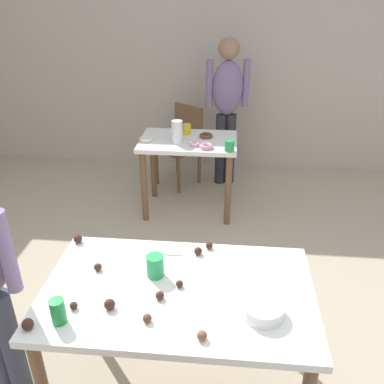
{
  "coord_description": "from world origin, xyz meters",
  "views": [
    {
      "loc": [
        0.15,
        -1.65,
        2.11
      ],
      "look_at": [
        -0.06,
        0.65,
        0.9
      ],
      "focal_mm": 38.53,
      "sensor_mm": 36.0,
      "label": 1
    }
  ],
  "objects_px": {
    "dining_table_far": "(188,153)",
    "dining_table_near": "(178,303)",
    "person_adult_far": "(227,100)",
    "soda_can": "(58,311)",
    "mixing_bowl": "(263,310)",
    "chair_far_table": "(182,140)",
    "pitcher_far": "(177,132)"
  },
  "relations": [
    {
      "from": "dining_table_far",
      "to": "pitcher_far",
      "type": "distance_m",
      "value": 0.27
    },
    {
      "from": "person_adult_far",
      "to": "soda_can",
      "type": "bearing_deg",
      "value": -102.59
    },
    {
      "from": "mixing_bowl",
      "to": "soda_can",
      "type": "distance_m",
      "value": 0.91
    },
    {
      "from": "dining_table_far",
      "to": "soda_can",
      "type": "height_order",
      "value": "soda_can"
    },
    {
      "from": "dining_table_near",
      "to": "soda_can",
      "type": "bearing_deg",
      "value": -151.62
    },
    {
      "from": "pitcher_far",
      "to": "dining_table_far",
      "type": "bearing_deg",
      "value": 41.92
    },
    {
      "from": "dining_table_near",
      "to": "chair_far_table",
      "type": "xyz_separation_m",
      "value": [
        -0.3,
        2.73,
        -0.16
      ]
    },
    {
      "from": "mixing_bowl",
      "to": "soda_can",
      "type": "bearing_deg",
      "value": -171.85
    },
    {
      "from": "pitcher_far",
      "to": "person_adult_far",
      "type": "bearing_deg",
      "value": 59.73
    },
    {
      "from": "dining_table_far",
      "to": "chair_far_table",
      "type": "xyz_separation_m",
      "value": [
        -0.13,
        0.65,
        -0.12
      ]
    },
    {
      "from": "dining_table_far",
      "to": "dining_table_near",
      "type": "bearing_deg",
      "value": -85.49
    },
    {
      "from": "soda_can",
      "to": "mixing_bowl",
      "type": "bearing_deg",
      "value": 8.15
    },
    {
      "from": "dining_table_near",
      "to": "mixing_bowl",
      "type": "bearing_deg",
      "value": -18.91
    },
    {
      "from": "dining_table_near",
      "to": "soda_can",
      "type": "height_order",
      "value": "soda_can"
    },
    {
      "from": "dining_table_far",
      "to": "mixing_bowl",
      "type": "xyz_separation_m",
      "value": [
        0.57,
        -2.22,
        0.17
      ]
    },
    {
      "from": "dining_table_near",
      "to": "chair_far_table",
      "type": "relative_size",
      "value": 1.53
    },
    {
      "from": "dining_table_far",
      "to": "soda_can",
      "type": "bearing_deg",
      "value": -97.99
    },
    {
      "from": "person_adult_far",
      "to": "mixing_bowl",
      "type": "bearing_deg",
      "value": -85.54
    },
    {
      "from": "mixing_bowl",
      "to": "soda_can",
      "type": "relative_size",
      "value": 1.55
    },
    {
      "from": "dining_table_far",
      "to": "chair_far_table",
      "type": "height_order",
      "value": "chair_far_table"
    },
    {
      "from": "chair_far_table",
      "to": "pitcher_far",
      "type": "height_order",
      "value": "pitcher_far"
    },
    {
      "from": "dining_table_near",
      "to": "chair_far_table",
      "type": "height_order",
      "value": "chair_far_table"
    },
    {
      "from": "person_adult_far",
      "to": "soda_can",
      "type": "xyz_separation_m",
      "value": [
        -0.67,
        -3.01,
        -0.15
      ]
    },
    {
      "from": "chair_far_table",
      "to": "person_adult_far",
      "type": "relative_size",
      "value": 0.55
    },
    {
      "from": "dining_table_near",
      "to": "person_adult_far",
      "type": "relative_size",
      "value": 0.84
    },
    {
      "from": "chair_far_table",
      "to": "pitcher_far",
      "type": "distance_m",
      "value": 0.81
    },
    {
      "from": "person_adult_far",
      "to": "mixing_bowl",
      "type": "height_order",
      "value": "person_adult_far"
    },
    {
      "from": "dining_table_near",
      "to": "soda_can",
      "type": "xyz_separation_m",
      "value": [
        -0.49,
        -0.27,
        0.15
      ]
    },
    {
      "from": "dining_table_far",
      "to": "mixing_bowl",
      "type": "bearing_deg",
      "value": -75.65
    },
    {
      "from": "dining_table_near",
      "to": "dining_table_far",
      "type": "xyz_separation_m",
      "value": [
        -0.16,
        2.08,
        -0.05
      ]
    },
    {
      "from": "mixing_bowl",
      "to": "soda_can",
      "type": "height_order",
      "value": "soda_can"
    },
    {
      "from": "mixing_bowl",
      "to": "pitcher_far",
      "type": "xyz_separation_m",
      "value": [
        -0.66,
        2.14,
        0.07
      ]
    }
  ]
}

